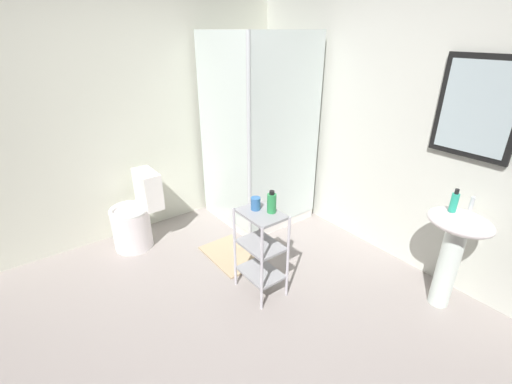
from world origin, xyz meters
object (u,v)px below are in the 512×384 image
(storage_cart, at_px, (261,246))
(toilet, at_px, (136,217))
(bath_mat, at_px, (231,255))
(body_wash_bottle_green, at_px, (272,203))
(pedestal_sink, at_px, (454,241))
(rinse_cup, at_px, (256,204))
(shower_stall, at_px, (256,182))
(hand_soap_bottle, at_px, (454,202))

(storage_cart, bearing_deg, toilet, -156.48)
(bath_mat, bearing_deg, body_wash_bottle_green, -0.47)
(pedestal_sink, xyz_separation_m, body_wash_bottle_green, (-0.94, -0.98, 0.24))
(pedestal_sink, distance_m, rinse_cup, 1.50)
(shower_stall, distance_m, pedestal_sink, 2.01)
(hand_soap_bottle, distance_m, rinse_cup, 1.43)
(shower_stall, relative_size, bath_mat, 3.33)
(hand_soap_bottle, bearing_deg, pedestal_sink, 16.92)
(toilet, xyz_separation_m, bath_mat, (0.73, 0.64, -0.31))
(body_wash_bottle_green, bearing_deg, bath_mat, 179.53)
(storage_cart, height_order, rinse_cup, rinse_cup)
(storage_cart, relative_size, bath_mat, 1.23)
(toilet, distance_m, storage_cart, 1.41)
(shower_stall, xyz_separation_m, pedestal_sink, (1.98, 0.34, 0.12))
(bath_mat, bearing_deg, toilet, -139.06)
(shower_stall, height_order, bath_mat, shower_stall)
(bath_mat, bearing_deg, shower_stall, 124.58)
(pedestal_sink, distance_m, storage_cart, 1.45)
(shower_stall, height_order, hand_soap_bottle, shower_stall)
(storage_cart, distance_m, hand_soap_bottle, 1.45)
(shower_stall, relative_size, pedestal_sink, 2.47)
(shower_stall, xyz_separation_m, body_wash_bottle_green, (1.04, -0.65, 0.36))
(shower_stall, distance_m, body_wash_bottle_green, 1.28)
(shower_stall, xyz_separation_m, toilet, (-0.29, -1.28, -0.15))
(hand_soap_bottle, distance_m, body_wash_bottle_green, 1.30)
(pedestal_sink, bearing_deg, body_wash_bottle_green, -133.70)
(pedestal_sink, xyz_separation_m, rinse_cup, (-1.05, -1.05, 0.21))
(storage_cart, xyz_separation_m, rinse_cup, (-0.07, -0.00, 0.35))
(pedestal_sink, bearing_deg, rinse_cup, -134.86)
(hand_soap_bottle, distance_m, bath_mat, 1.96)
(toilet, bearing_deg, shower_stall, 77.11)
(shower_stall, distance_m, storage_cart, 1.23)
(toilet, xyz_separation_m, storage_cart, (1.29, 0.56, 0.12))
(toilet, height_order, storage_cart, toilet)
(hand_soap_bottle, relative_size, bath_mat, 0.29)
(shower_stall, height_order, body_wash_bottle_green, shower_stall)
(shower_stall, relative_size, storage_cart, 2.70)
(toilet, relative_size, bath_mat, 1.27)
(toilet, bearing_deg, pedestal_sink, 35.39)
(pedestal_sink, relative_size, bath_mat, 1.35)
(toilet, bearing_deg, hand_soap_bottle, 35.85)
(toilet, bearing_deg, storage_cart, 23.52)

